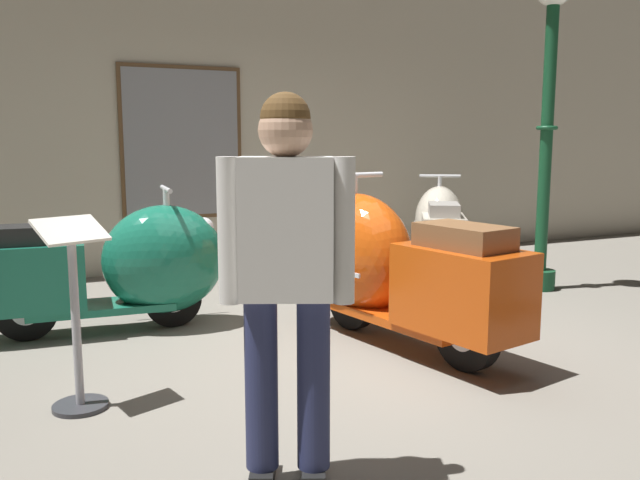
# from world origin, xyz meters

# --- Properties ---
(ground_plane) EXTENTS (60.00, 60.00, 0.00)m
(ground_plane) POSITION_xyz_m (0.00, 0.00, 0.00)
(ground_plane) COLOR slate
(showroom_back_wall) EXTENTS (18.00, 0.24, 3.59)m
(showroom_back_wall) POSITION_xyz_m (-0.00, 3.32, 1.79)
(showroom_back_wall) COLOR #BCB29E
(showroom_back_wall) RESTS_ON ground
(scooter_0) EXTENTS (1.72, 0.61, 1.03)m
(scooter_0) POSITION_xyz_m (-1.24, 1.15, 0.47)
(scooter_0) COLOR black
(scooter_0) RESTS_ON ground
(scooter_1) EXTENTS (0.89, 1.93, 1.14)m
(scooter_1) POSITION_xyz_m (0.33, 0.17, 0.52)
(scooter_1) COLOR black
(scooter_1) RESTS_ON ground
(scooter_2) EXTENTS (1.25, 1.63, 1.00)m
(scooter_2) POSITION_xyz_m (2.13, 2.12, 0.45)
(scooter_2) COLOR black
(scooter_2) RESTS_ON ground
(lamppost) EXTENTS (0.34, 0.34, 2.85)m
(lamppost) POSITION_xyz_m (2.43, 0.95, 1.76)
(lamppost) COLOR #144728
(lamppost) RESTS_ON ground
(visitor_0) EXTENTS (0.48, 0.35, 1.54)m
(visitor_0) POSITION_xyz_m (-0.98, -1.32, 0.89)
(visitor_0) COLOR black
(visitor_0) RESTS_ON ground
(info_stanchion) EXTENTS (0.38, 0.33, 0.98)m
(info_stanchion) POSITION_xyz_m (-1.67, -0.19, 0.41)
(info_stanchion) COLOR #333338
(info_stanchion) RESTS_ON ground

